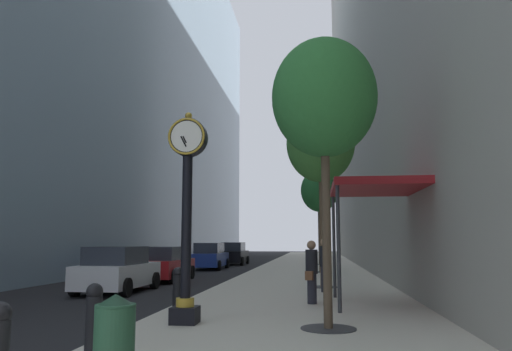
% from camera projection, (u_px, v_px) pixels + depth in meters
% --- Properties ---
extents(ground_plane, '(110.00, 110.00, 0.00)m').
position_uv_depth(ground_plane, '(253.00, 271.00, 29.84)').
color(ground_plane, black).
rests_on(ground_plane, ground).
extents(sidewalk_right, '(6.74, 80.00, 0.14)m').
position_uv_depth(sidewalk_right, '(309.00, 268.00, 32.39)').
color(sidewalk_right, beige).
rests_on(sidewalk_right, ground).
extents(building_block_left, '(9.00, 80.00, 35.02)m').
position_uv_depth(building_block_left, '(96.00, 29.00, 36.55)').
color(building_block_left, '#849EB2').
rests_on(building_block_left, ground).
extents(street_clock, '(0.84, 0.55, 4.56)m').
position_uv_depth(street_clock, '(187.00, 205.00, 10.63)').
color(street_clock, black).
rests_on(street_clock, sidewalk_right).
extents(bollard_second, '(0.26, 0.26, 1.06)m').
position_uv_depth(bollard_second, '(94.00, 316.00, 7.74)').
color(bollard_second, black).
rests_on(bollard_second, sidewalk_right).
extents(bollard_fourth, '(0.26, 0.26, 1.06)m').
position_uv_depth(bollard_fourth, '(178.00, 287.00, 12.41)').
color(bollard_fourth, black).
rests_on(bollard_fourth, sidewalk_right).
extents(street_tree_near, '(2.20, 2.20, 5.97)m').
position_uv_depth(street_tree_near, '(324.00, 99.00, 10.30)').
color(street_tree_near, '#333335').
rests_on(street_tree_near, sidewalk_right).
extents(street_tree_mid_near, '(2.64, 2.64, 6.99)m').
position_uv_depth(street_tree_mid_near, '(320.00, 144.00, 19.05)').
color(street_tree_mid_near, '#333335').
rests_on(street_tree_mid_near, sidewalk_right).
extents(street_tree_mid_far, '(2.10, 2.10, 5.73)m').
position_uv_depth(street_tree_mid_far, '(320.00, 191.00, 27.58)').
color(street_tree_mid_far, '#333335').
rests_on(street_tree_mid_far, sidewalk_right).
extents(street_tree_far, '(1.90, 1.90, 6.10)m').
position_uv_depth(street_tree_far, '(319.00, 197.00, 36.29)').
color(street_tree_far, '#333335').
rests_on(street_tree_far, sidewalk_right).
extents(trash_bin, '(0.53, 0.53, 1.05)m').
position_uv_depth(trash_bin, '(114.00, 335.00, 6.30)').
color(trash_bin, '#234C33').
rests_on(trash_bin, sidewalk_right).
extents(pedestrian_walking, '(0.43, 0.51, 1.73)m').
position_uv_depth(pedestrian_walking, '(312.00, 270.00, 13.65)').
color(pedestrian_walking, '#23232D').
rests_on(pedestrian_walking, sidewalk_right).
extents(pedestrian_by_clock, '(0.43, 0.43, 1.80)m').
position_uv_depth(pedestrian_by_clock, '(325.00, 263.00, 16.71)').
color(pedestrian_by_clock, '#23232D').
rests_on(pedestrian_by_clock, sidewalk_right).
extents(storefront_awning, '(2.40, 3.60, 3.30)m').
position_uv_depth(storefront_awning, '(374.00, 190.00, 13.73)').
color(storefront_awning, maroon).
rests_on(storefront_awning, sidewalk_right).
extents(car_blue_near, '(2.02, 4.58, 1.71)m').
position_uv_depth(car_blue_near, '(210.00, 256.00, 32.14)').
color(car_blue_near, navy).
rests_on(car_blue_near, ground).
extents(car_black_mid, '(1.98, 4.18, 1.73)m').
position_uv_depth(car_black_mid, '(234.00, 254.00, 38.21)').
color(car_black_mid, black).
rests_on(car_black_mid, ground).
extents(car_red_far, '(2.03, 4.37, 1.58)m').
position_uv_depth(car_red_far, '(164.00, 264.00, 22.89)').
color(car_red_far, '#AD191E').
rests_on(car_red_far, ground).
extents(car_white_trailing, '(2.04, 4.25, 1.65)m').
position_uv_depth(car_white_trailing, '(118.00, 270.00, 17.90)').
color(car_white_trailing, silver).
rests_on(car_white_trailing, ground).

